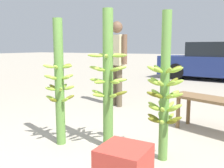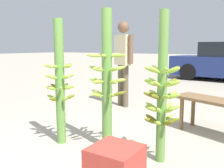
{
  "view_description": "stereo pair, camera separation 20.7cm",
  "coord_description": "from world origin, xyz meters",
  "px_view_note": "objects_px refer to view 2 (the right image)",
  "views": [
    {
      "loc": [
        1.36,
        -2.04,
        1.23
      ],
      "look_at": [
        -0.14,
        0.7,
        0.76
      ],
      "focal_mm": 40.0,
      "sensor_mm": 36.0,
      "label": 1
    },
    {
      "loc": [
        1.54,
        -1.94,
        1.23
      ],
      "look_at": [
        -0.14,
        0.7,
        0.76
      ],
      "focal_mm": 40.0,
      "sensor_mm": 36.0,
      "label": 2
    }
  ],
  "objects_px": {
    "vendor_person": "(123,56)",
    "banana_stalk_left": "(60,82)",
    "banana_stalk_center": "(107,79)",
    "banana_stalk_right": "(162,91)"
  },
  "relations": [
    {
      "from": "banana_stalk_left",
      "to": "banana_stalk_right",
      "type": "xyz_separation_m",
      "value": [
        1.28,
        0.18,
        -0.02
      ]
    },
    {
      "from": "banana_stalk_center",
      "to": "vendor_person",
      "type": "height_order",
      "value": "vendor_person"
    },
    {
      "from": "banana_stalk_center",
      "to": "banana_stalk_right",
      "type": "relative_size",
      "value": 1.04
    },
    {
      "from": "banana_stalk_left",
      "to": "vendor_person",
      "type": "bearing_deg",
      "value": 98.76
    },
    {
      "from": "banana_stalk_center",
      "to": "vendor_person",
      "type": "relative_size",
      "value": 0.96
    },
    {
      "from": "vendor_person",
      "to": "banana_stalk_left",
      "type": "bearing_deg",
      "value": -56.63
    },
    {
      "from": "banana_stalk_right",
      "to": "vendor_person",
      "type": "bearing_deg",
      "value": 129.04
    },
    {
      "from": "banana_stalk_left",
      "to": "banana_stalk_center",
      "type": "distance_m",
      "value": 0.62
    },
    {
      "from": "banana_stalk_center",
      "to": "vendor_person",
      "type": "bearing_deg",
      "value": 114.9
    },
    {
      "from": "banana_stalk_left",
      "to": "banana_stalk_center",
      "type": "xyz_separation_m",
      "value": [
        0.59,
        0.18,
        0.06
      ]
    }
  ]
}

